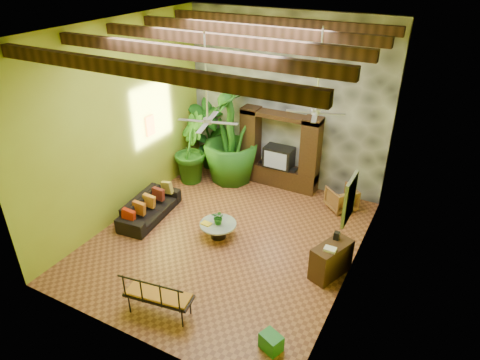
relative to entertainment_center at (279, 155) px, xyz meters
The scene contains 23 objects.
ground 3.28m from the entertainment_center, 90.00° to the right, with size 7.00×7.00×0.00m, color brown.
ceiling 5.11m from the entertainment_center, 90.00° to the right, with size 6.00×7.00×0.02m, color silver.
back_wall 1.58m from the entertainment_center, 90.00° to the left, with size 6.00×0.02×5.00m, color #9FAA26.
left_wall 4.60m from the entertainment_center, 133.73° to the right, with size 0.02×7.00×5.00m, color #9FAA26.
right_wall 4.60m from the entertainment_center, 46.27° to the right, with size 0.02×7.00×5.00m, color #9FAA26.
stone_accent_wall 1.56m from the entertainment_center, 90.00° to the left, with size 5.98×0.10×4.98m, color #3C3E45.
ceiling_beams 4.94m from the entertainment_center, 90.00° to the right, with size 5.95×5.36×0.22m.
entertainment_center is the anchor object (origin of this frame).
ceiling_fan_front 4.30m from the entertainment_center, 93.24° to the right, with size 1.28×1.28×1.86m.
ceiling_fan_back 3.50m from the entertainment_center, 50.43° to the right, with size 1.28×1.28×1.86m.
wall_art_mask 3.82m from the entertainment_center, 144.18° to the right, with size 0.06×0.32×0.55m, color yellow.
wall_art_painting 4.95m from the entertainment_center, 51.61° to the right, with size 0.06×0.70×0.90m, color #215A7A.
sofa 4.05m from the entertainment_center, 125.13° to the right, with size 2.02×0.79×0.59m, color black.
wicker_armchair 2.24m from the entertainment_center, 12.79° to the right, with size 0.69×0.71×0.65m, color olive.
tall_plant_a 2.49m from the entertainment_center, behind, with size 1.23×0.84×2.34m, color #195516.
tall_plant_b 2.68m from the entertainment_center, 158.50° to the right, with size 1.15×0.93×2.09m, color #215817.
tall_plant_c 1.56m from the entertainment_center, 163.93° to the right, with size 1.69×1.69×3.02m, color #215B18.
coffee_table 3.28m from the entertainment_center, 94.16° to the right, with size 0.91×0.91×0.40m.
centerpiece_plant 3.23m from the entertainment_center, 93.69° to the right, with size 0.33×0.29×0.37m, color #1A5616.
yellow_tray 3.43m from the entertainment_center, 98.02° to the right, with size 0.25×0.18×0.03m, color yellow.
iron_bench 6.01m from the entertainment_center, 89.61° to the right, with size 1.41×0.70×0.57m.
side_console 4.22m from the entertainment_center, 50.67° to the right, with size 0.44×0.99×0.79m, color #341C10.
green_bin 6.19m from the entertainment_center, 67.68° to the right, with size 0.38×0.29×0.34m, color #1F753C.
Camera 1 is at (4.33, -7.50, 6.40)m, focal length 32.00 mm.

